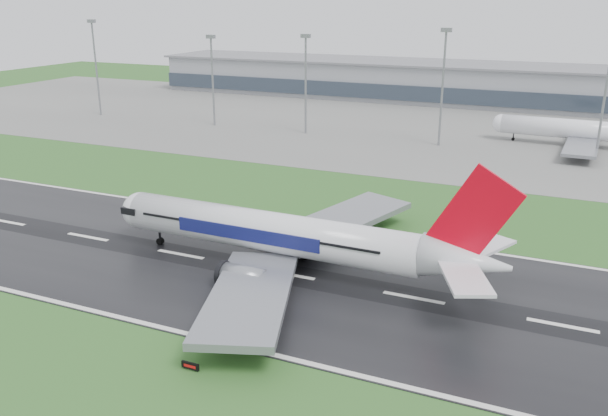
% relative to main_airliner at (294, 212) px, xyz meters
% --- Properties ---
extents(ground, '(520.00, 520.00, 0.00)m').
position_rel_main_airliner_xyz_m(ground, '(-20.09, -2.12, -9.77)').
color(ground, '#26551F').
rests_on(ground, ground).
extents(runway, '(400.00, 45.00, 0.10)m').
position_rel_main_airliner_xyz_m(runway, '(-20.09, -2.12, -9.72)').
color(runway, black).
rests_on(runway, ground).
extents(apron, '(400.00, 130.00, 0.08)m').
position_rel_main_airliner_xyz_m(apron, '(-20.09, 122.88, -9.73)').
color(apron, slate).
rests_on(apron, ground).
extents(terminal, '(240.00, 36.00, 15.00)m').
position_rel_main_airliner_xyz_m(terminal, '(-20.09, 182.88, -2.27)').
color(terminal, gray).
rests_on(terminal, ground).
extents(main_airliner, '(66.22, 63.14, 19.34)m').
position_rel_main_airliner_xyz_m(main_airliner, '(0.00, 0.00, 0.00)').
color(main_airliner, silver).
rests_on(main_airliner, runway).
extents(parked_airliner, '(56.37, 52.78, 15.91)m').
position_rel_main_airliner_xyz_m(parked_airliner, '(40.04, 112.81, -1.73)').
color(parked_airliner, white).
rests_on(parked_airliner, apron).
extents(runway_sign, '(2.29, 0.82, 1.04)m').
position_rel_main_airliner_xyz_m(runway_sign, '(0.83, -30.68, -9.25)').
color(runway_sign, black).
rests_on(runway_sign, ground).
extents(floodmast_0, '(0.64, 0.64, 32.78)m').
position_rel_main_airliner_xyz_m(floodmast_0, '(-123.80, 97.88, 6.62)').
color(floodmast_0, gray).
rests_on(floodmast_0, ground).
extents(floodmast_1, '(0.64, 0.64, 28.59)m').
position_rel_main_airliner_xyz_m(floodmast_1, '(-74.82, 97.88, 4.53)').
color(floodmast_1, gray).
rests_on(floodmast_1, ground).
extents(floodmast_2, '(0.64, 0.64, 29.55)m').
position_rel_main_airliner_xyz_m(floodmast_2, '(-41.01, 97.88, 5.00)').
color(floodmast_2, gray).
rests_on(floodmast_2, ground).
extents(floodmast_3, '(0.64, 0.64, 32.10)m').
position_rel_main_airliner_xyz_m(floodmast_3, '(1.62, 97.88, 6.28)').
color(floodmast_3, gray).
rests_on(floodmast_3, ground).
extents(floodmast_4, '(0.64, 0.64, 32.87)m').
position_rel_main_airliner_xyz_m(floodmast_4, '(43.76, 97.88, 6.67)').
color(floodmast_4, gray).
rests_on(floodmast_4, ground).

